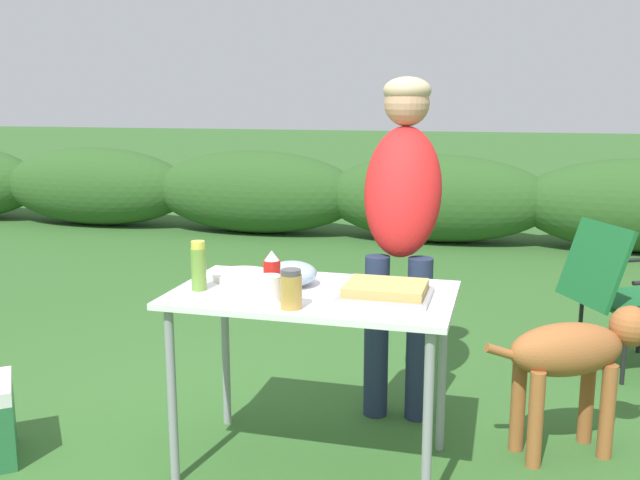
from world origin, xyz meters
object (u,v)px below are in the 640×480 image
at_px(folding_table, 313,311).
at_px(food_tray, 386,291).
at_px(paper_cup_stack, 270,288).
at_px(dog, 576,356).
at_px(standing_person_in_dark_puffer, 402,207).
at_px(relish_jar, 199,266).
at_px(mixing_bowl, 291,274).
at_px(camp_chair_green_behind_table, 620,288).
at_px(spice_jar, 291,289).
at_px(plate_stack, 241,276).
at_px(ketchup_bottle, 272,274).

height_order(folding_table, food_tray, food_tray).
height_order(paper_cup_stack, dog, paper_cup_stack).
height_order(paper_cup_stack, standing_person_in_dark_puffer, standing_person_in_dark_puffer).
bearing_deg(folding_table, relish_jar, -168.50).
bearing_deg(mixing_bowl, standing_person_in_dark_puffer, 58.42).
xyz_separation_m(food_tray, relish_jar, (-0.73, -0.08, 0.07)).
xyz_separation_m(paper_cup_stack, standing_person_in_dark_puffer, (0.37, 0.83, 0.20)).
height_order(relish_jar, standing_person_in_dark_puffer, standing_person_in_dark_puffer).
bearing_deg(relish_jar, paper_cup_stack, -14.06).
bearing_deg(mixing_bowl, camp_chair_green_behind_table, 43.53).
bearing_deg(folding_table, food_tray, -2.04).
bearing_deg(mixing_bowl, spice_jar, -73.00).
bearing_deg(plate_stack, folding_table, -19.10).
bearing_deg(food_tray, mixing_bowl, 168.44).
distance_m(plate_stack, paper_cup_stack, 0.37).
relative_size(spice_jar, relish_jar, 0.73).
bearing_deg(food_tray, plate_stack, 168.42).
bearing_deg(standing_person_in_dark_puffer, camp_chair_green_behind_table, 32.49).
bearing_deg(spice_jar, folding_table, 85.92).
height_order(mixing_bowl, relish_jar, relish_jar).
bearing_deg(plate_stack, ketchup_bottle, -44.44).
bearing_deg(plate_stack, paper_cup_stack, -51.81).
height_order(plate_stack, ketchup_bottle, ketchup_bottle).
distance_m(mixing_bowl, ketchup_bottle, 0.16).
xyz_separation_m(standing_person_in_dark_puffer, camp_chair_green_behind_table, (1.09, 0.79, -0.52)).
distance_m(mixing_bowl, spice_jar, 0.32).
relative_size(dog, camp_chair_green_behind_table, 0.88).
bearing_deg(standing_person_in_dark_puffer, paper_cup_stack, -117.37).
xyz_separation_m(mixing_bowl, spice_jar, (0.09, -0.31, 0.02)).
height_order(food_tray, relish_jar, relish_jar).
bearing_deg(paper_cup_stack, plate_stack, 128.19).
xyz_separation_m(food_tray, dog, (0.74, 0.39, -0.33)).
distance_m(ketchup_bottle, relish_jar, 0.30).
height_order(mixing_bowl, dog, mixing_bowl).
height_order(plate_stack, camp_chair_green_behind_table, camp_chair_green_behind_table).
relative_size(ketchup_bottle, standing_person_in_dark_puffer, 0.11).
distance_m(ketchup_bottle, spice_jar, 0.20).
bearing_deg(paper_cup_stack, dog, 25.84).
distance_m(paper_cup_stack, ketchup_bottle, 0.10).
bearing_deg(camp_chair_green_behind_table, mixing_bowl, -74.80).
height_order(food_tray, paper_cup_stack, paper_cup_stack).
bearing_deg(dog, folding_table, -97.63).
relative_size(plate_stack, dog, 0.33).
xyz_separation_m(ketchup_bottle, standing_person_in_dark_puffer, (0.39, 0.74, 0.17)).
distance_m(folding_table, plate_stack, 0.38).
bearing_deg(folding_table, plate_stack, 160.90).
bearing_deg(dog, paper_cup_stack, -92.25).
relative_size(paper_cup_stack, standing_person_in_dark_puffer, 0.06).
xyz_separation_m(food_tray, spice_jar, (-0.31, -0.23, 0.04)).
xyz_separation_m(mixing_bowl, paper_cup_stack, (-0.01, -0.24, 0.00)).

